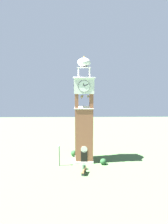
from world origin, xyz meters
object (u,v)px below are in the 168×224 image
object	(u,v)px
clock_tower	(84,119)
trash_bin	(84,167)
park_bench	(84,171)
lamp_post	(59,151)

from	to	relation	value
clock_tower	trash_bin	size ratio (longest dim) A/B	22.30
park_bench	trash_bin	size ratio (longest dim) A/B	2.07
clock_tower	lamp_post	xyz separation A→B (m)	(-4.10, -2.31, -4.87)
clock_tower	lamp_post	distance (m)	6.77
lamp_post	trash_bin	xyz separation A→B (m)	(4.06, -1.47, -2.15)
lamp_post	trash_bin	size ratio (longest dim) A/B	4.55
lamp_post	trash_bin	world-z (taller)	lamp_post
lamp_post	trash_bin	distance (m)	4.82
clock_tower	park_bench	size ratio (longest dim) A/B	10.75
park_bench	trash_bin	xyz separation A→B (m)	(0.01, 1.74, -0.08)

